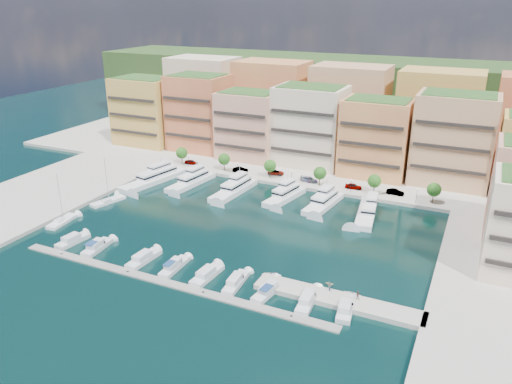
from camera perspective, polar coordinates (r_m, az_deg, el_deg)
ground at (r=123.14m, az=-1.27°, el=-4.02°), size 400.00×400.00×0.00m
north_quay at (r=177.08m, az=7.69°, el=3.79°), size 220.00×64.00×2.00m
west_quay at (r=153.80m, az=-23.87°, el=-0.63°), size 34.00×76.00×2.00m
hillside at (r=221.75m, az=11.56°, el=7.11°), size 240.00×40.00×58.00m
south_pontoon at (r=101.96m, az=-10.45°, el=-10.17°), size 72.00×2.20×0.35m
finger_pier at (r=95.79m, az=9.27°, el=-12.34°), size 32.00×5.00×2.00m
apartment_0 at (r=193.21m, az=-12.46°, el=9.04°), size 22.00×16.50×24.80m
apartment_1 at (r=182.32m, az=-6.51°, el=9.01°), size 20.00×16.50×26.80m
apartment_2 at (r=171.16m, az=-0.77°, el=7.65°), size 20.00×15.50×22.80m
apartment_3 at (r=164.81m, az=6.18°, el=7.53°), size 22.00×16.50×25.80m
apartment_4 at (r=157.62m, az=13.52°, el=6.06°), size 20.00×15.50×23.80m
apartment_5 at (r=156.53m, az=21.63°, el=5.61°), size 22.00×16.50×26.80m
backblock_0 at (r=206.05m, az=-5.96°, el=10.92°), size 26.00×18.00×30.00m
backblock_1 at (r=192.53m, az=1.86°, el=10.30°), size 26.00×18.00×30.00m
backblock_2 at (r=182.97m, az=10.63°, el=9.37°), size 26.00×18.00×30.00m
backblock_3 at (r=178.02m, az=20.06°, el=8.13°), size 26.00×18.00×30.00m
tree_0 at (r=167.53m, az=-8.49°, el=4.43°), size 3.80×3.80×5.65m
tree_1 at (r=159.53m, az=-3.67°, el=3.77°), size 3.80×3.80×5.65m
tree_2 at (r=152.78m, az=1.61°, el=3.01°), size 3.80×3.80×5.65m
tree_3 at (r=147.47m, az=7.32°, el=2.16°), size 3.80×3.80×5.65m
tree_4 at (r=143.76m, az=13.38°, el=1.23°), size 3.80×3.80×5.65m
tree_5 at (r=141.76m, az=19.68°, el=0.25°), size 3.80×3.80×5.65m
lamppost_0 at (r=163.85m, az=-7.74°, el=3.75°), size 0.30×0.30×4.20m
lamppost_1 at (r=155.18m, az=-2.12°, el=2.94°), size 0.30×0.30×4.20m
lamppost_2 at (r=148.20m, az=4.09°, el=2.00°), size 0.30×0.30×4.20m
lamppost_3 at (r=143.16m, az=10.81°, el=0.96°), size 0.30×0.30×4.20m
lamppost_4 at (r=140.26m, az=17.91°, el=-0.16°), size 0.30×0.30×4.20m
yacht_0 at (r=156.22m, az=-11.39°, el=1.63°), size 9.47×24.79×7.30m
yacht_1 at (r=151.81m, az=-7.32°, el=1.26°), size 6.88×19.44×7.30m
yacht_2 at (r=144.55m, az=-2.43°, el=0.42°), size 6.28×20.05×7.30m
yacht_3 at (r=139.88m, az=3.39°, el=-0.32°), size 7.16×16.98×7.30m
yacht_4 at (r=136.15m, az=7.77°, el=-1.16°), size 6.81×17.63×7.30m
yacht_5 at (r=132.50m, az=12.60°, el=-2.09°), size 6.92×19.83×7.30m
cruiser_0 at (r=122.67m, az=-20.24°, el=-5.25°), size 3.60×8.41×2.55m
cruiser_1 at (r=117.89m, az=-17.71°, el=-6.01°), size 3.67×8.72×2.66m
cruiser_3 at (r=110.25m, az=-12.72°, el=-7.47°), size 3.27×9.21×2.55m
cruiser_4 at (r=106.03m, az=-9.33°, el=-8.42°), size 2.70×9.05×2.66m
cruiser_5 at (r=102.29m, az=-5.63°, el=-9.42°), size 3.34×9.02×2.55m
cruiser_6 at (r=99.49m, az=-2.31°, el=-10.29°), size 3.05×9.10×2.55m
cruiser_7 at (r=96.89m, az=1.43°, el=-11.21°), size 3.64×9.42×2.66m
cruiser_8 at (r=94.55m, az=5.92°, el=-12.25°), size 3.10×9.12×2.55m
cruiser_9 at (r=92.96m, az=10.17°, el=-13.15°), size 3.60×7.74×2.55m
sailboat_0 at (r=134.27m, az=-21.30°, el=-3.19°), size 3.89×9.35×13.20m
sailboat_1 at (r=143.32m, az=-16.56°, el=-1.06°), size 5.47×10.29×13.20m
tender_0 at (r=101.96m, az=1.82°, el=-9.53°), size 4.71×4.14×0.81m
tender_1 at (r=100.29m, az=8.38°, el=-10.30°), size 1.92×1.72×0.91m
tender_2 at (r=97.62m, az=11.02°, el=-11.50°), size 3.84×2.76×0.79m
car_0 at (r=167.47m, az=-7.41°, el=3.41°), size 4.53×2.03×1.51m
car_1 at (r=158.43m, az=-1.81°, el=2.56°), size 5.20×3.15×1.62m
car_2 at (r=156.26m, az=2.28°, el=2.25°), size 5.57×3.46×1.44m
car_3 at (r=150.72m, az=6.07°, el=1.44°), size 5.29×2.16×1.53m
car_4 at (r=147.06m, az=11.08°, el=0.66°), size 4.89×2.20×1.63m
car_5 at (r=145.32m, az=15.61°, el=-0.01°), size 4.92×1.81×1.61m
person_0 at (r=96.51m, az=8.43°, el=-10.69°), size 0.72×0.76×1.74m
person_1 at (r=95.03m, az=11.53°, el=-11.46°), size 0.86×0.67×1.76m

